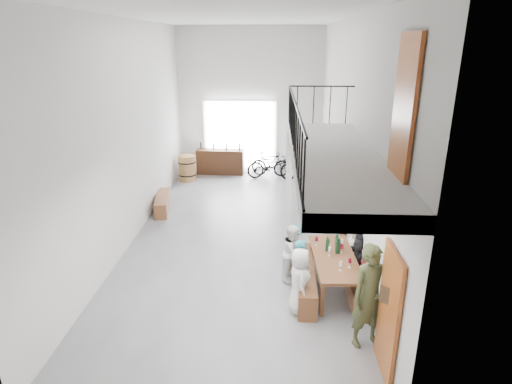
{
  "coord_description": "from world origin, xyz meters",
  "views": [
    {
      "loc": [
        0.92,
        -10.48,
        4.96
      ],
      "look_at": [
        0.5,
        -0.5,
        1.42
      ],
      "focal_mm": 30.0,
      "sensor_mm": 36.0,
      "label": 1
    }
  ],
  "objects_px": {
    "tasting_table": "(335,260)",
    "bench_inner": "(305,278)",
    "serving_counter": "(220,162)",
    "side_bench": "(162,203)",
    "host_standing": "(370,296)",
    "bicycle_near": "(273,165)",
    "oak_barrel": "(187,168)"
  },
  "relations": [
    {
      "from": "bench_inner",
      "to": "side_bench",
      "type": "height_order",
      "value": "bench_inner"
    },
    {
      "from": "host_standing",
      "to": "bicycle_near",
      "type": "distance_m",
      "value": 9.62
    },
    {
      "from": "host_standing",
      "to": "tasting_table",
      "type": "bearing_deg",
      "value": 82.36
    },
    {
      "from": "tasting_table",
      "to": "oak_barrel",
      "type": "bearing_deg",
      "value": 119.63
    },
    {
      "from": "side_bench",
      "to": "tasting_table",
      "type": "bearing_deg",
      "value": -42.7
    },
    {
      "from": "serving_counter",
      "to": "bicycle_near",
      "type": "distance_m",
      "value": 2.13
    },
    {
      "from": "tasting_table",
      "to": "bench_inner",
      "type": "relative_size",
      "value": 0.91
    },
    {
      "from": "bench_inner",
      "to": "oak_barrel",
      "type": "height_order",
      "value": "oak_barrel"
    },
    {
      "from": "tasting_table",
      "to": "serving_counter",
      "type": "height_order",
      "value": "serving_counter"
    },
    {
      "from": "bicycle_near",
      "to": "bench_inner",
      "type": "bearing_deg",
      "value": -147.63
    },
    {
      "from": "serving_counter",
      "to": "bicycle_near",
      "type": "xyz_separation_m",
      "value": [
        2.08,
        -0.45,
        0.01
      ]
    },
    {
      "from": "tasting_table",
      "to": "bench_inner",
      "type": "xyz_separation_m",
      "value": [
        -0.58,
        0.02,
        -0.44
      ]
    },
    {
      "from": "side_bench",
      "to": "oak_barrel",
      "type": "height_order",
      "value": "oak_barrel"
    },
    {
      "from": "host_standing",
      "to": "bicycle_near",
      "type": "relative_size",
      "value": 1.0
    },
    {
      "from": "side_bench",
      "to": "serving_counter",
      "type": "bearing_deg",
      "value": 71.25
    },
    {
      "from": "tasting_table",
      "to": "serving_counter",
      "type": "bearing_deg",
      "value": 110.25
    },
    {
      "from": "tasting_table",
      "to": "serving_counter",
      "type": "relative_size",
      "value": 1.14
    },
    {
      "from": "tasting_table",
      "to": "bench_inner",
      "type": "height_order",
      "value": "tasting_table"
    },
    {
      "from": "serving_counter",
      "to": "bicycle_near",
      "type": "height_order",
      "value": "bicycle_near"
    },
    {
      "from": "oak_barrel",
      "to": "bicycle_near",
      "type": "xyz_separation_m",
      "value": [
        3.21,
        0.48,
        0.01
      ]
    },
    {
      "from": "host_standing",
      "to": "side_bench",
      "type": "bearing_deg",
      "value": 110.15
    },
    {
      "from": "bench_inner",
      "to": "serving_counter",
      "type": "relative_size",
      "value": 1.25
    },
    {
      "from": "serving_counter",
      "to": "host_standing",
      "type": "relative_size",
      "value": 0.97
    },
    {
      "from": "tasting_table",
      "to": "side_bench",
      "type": "height_order",
      "value": "tasting_table"
    },
    {
      "from": "oak_barrel",
      "to": "tasting_table",
      "type": "bearing_deg",
      "value": -58.51
    },
    {
      "from": "oak_barrel",
      "to": "bicycle_near",
      "type": "distance_m",
      "value": 3.25
    },
    {
      "from": "oak_barrel",
      "to": "serving_counter",
      "type": "height_order",
      "value": "serving_counter"
    },
    {
      "from": "bench_inner",
      "to": "bicycle_near",
      "type": "bearing_deg",
      "value": 96.35
    },
    {
      "from": "bench_inner",
      "to": "bicycle_near",
      "type": "xyz_separation_m",
      "value": [
        -0.7,
        7.8,
        0.23
      ]
    },
    {
      "from": "host_standing",
      "to": "bicycle_near",
      "type": "height_order",
      "value": "host_standing"
    },
    {
      "from": "tasting_table",
      "to": "bicycle_near",
      "type": "bearing_deg",
      "value": 97.45
    },
    {
      "from": "side_bench",
      "to": "serving_counter",
      "type": "relative_size",
      "value": 0.9
    }
  ]
}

